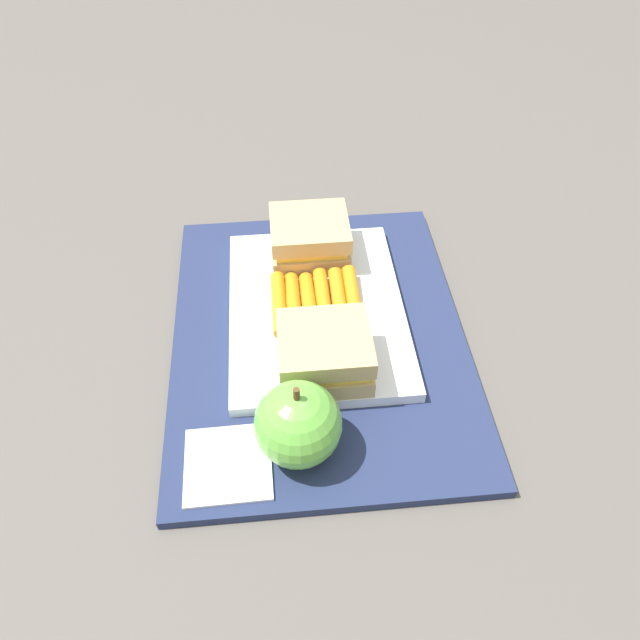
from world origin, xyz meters
name	(u,v)px	position (x,y,z in m)	size (l,w,h in m)	color
ground_plane	(319,340)	(0.00, 0.00, 0.00)	(2.40, 2.40, 0.00)	#56514C
lunchbag_mat	(319,336)	(0.00, 0.00, 0.01)	(0.36, 0.28, 0.01)	navy
food_tray	(316,310)	(-0.03, 0.00, 0.02)	(0.23, 0.17, 0.01)	white
sandwich_half_left	(310,238)	(-0.10, 0.00, 0.04)	(0.07, 0.08, 0.04)	tan
sandwich_half_right	(324,353)	(0.05, 0.00, 0.04)	(0.07, 0.08, 0.04)	tan
carrot_sticks_bundle	(316,301)	(-0.03, 0.00, 0.03)	(0.08, 0.09, 0.02)	orange
apple	(298,424)	(0.12, -0.03, 0.05)	(0.07, 0.07, 0.08)	#66B742
paper_napkin	(228,464)	(0.14, -0.09, 0.01)	(0.07, 0.07, 0.00)	white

